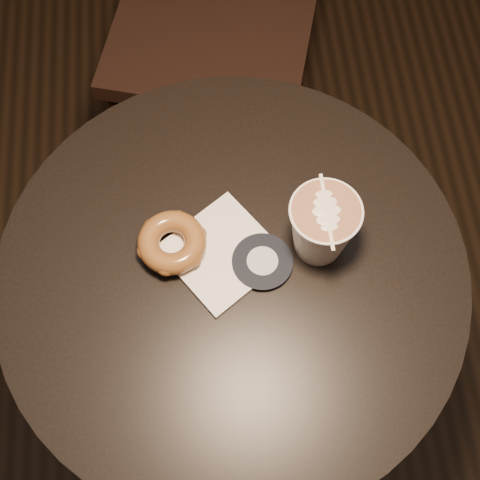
# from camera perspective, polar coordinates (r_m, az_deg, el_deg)

# --- Properties ---
(cafe_table) EXTENTS (0.70, 0.70, 0.75)m
(cafe_table) POSITION_cam_1_polar(r_m,az_deg,el_deg) (1.17, -0.60, -6.13)
(cafe_table) COLOR black
(cafe_table) RESTS_ON ground
(pastry_bag) EXTENTS (0.20, 0.20, 0.01)m
(pastry_bag) POSITION_cam_1_polar(r_m,az_deg,el_deg) (0.99, -1.53, -1.12)
(pastry_bag) COLOR white
(pastry_bag) RESTS_ON cafe_table
(doughnut) EXTENTS (0.10, 0.10, 0.03)m
(doughnut) POSITION_cam_1_polar(r_m,az_deg,el_deg) (0.98, -5.83, -0.20)
(doughnut) COLOR brown
(doughnut) RESTS_ON pastry_bag
(latte_cup) EXTENTS (0.10, 0.10, 0.11)m
(latte_cup) POSITION_cam_1_polar(r_m,az_deg,el_deg) (0.95, 6.99, 1.02)
(latte_cup) COLOR white
(latte_cup) RESTS_ON cafe_table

